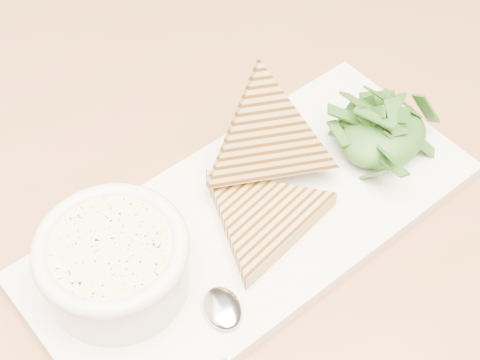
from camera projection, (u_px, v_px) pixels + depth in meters
table_top at (340, 145)px, 0.77m from camera, size 1.31×0.95×0.04m
table_leg_br at (423, 27)px, 1.44m from camera, size 0.06×0.06×0.68m
platter at (253, 222)px, 0.68m from camera, size 0.44×0.22×0.02m
soup_bowl at (116, 268)px, 0.61m from camera, size 0.12×0.12×0.05m
soup at (111, 249)px, 0.59m from camera, size 0.10×0.10×0.01m
bowl_rim at (111, 248)px, 0.59m from camera, size 0.13×0.13×0.01m
sandwich_flat at (263, 218)px, 0.66m from camera, size 0.17×0.17×0.02m
sandwich_lean at (268, 138)px, 0.67m from camera, size 0.19×0.20×0.16m
salad_base at (383, 136)px, 0.71m from camera, size 0.09×0.07×0.04m
arugula_pile at (384, 130)px, 0.70m from camera, size 0.11×0.10×0.05m
spoon_bowl at (223, 308)px, 0.61m from camera, size 0.04×0.05×0.01m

